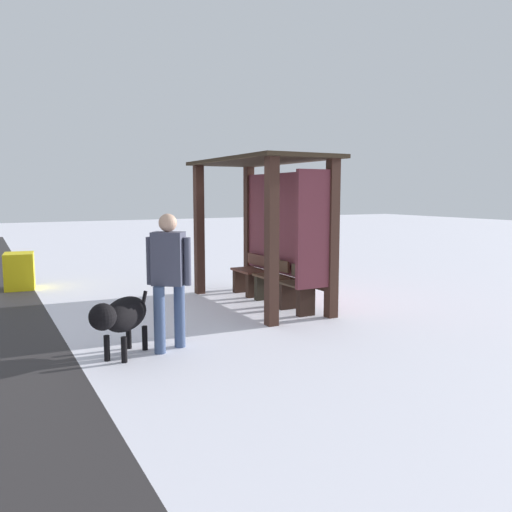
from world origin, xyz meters
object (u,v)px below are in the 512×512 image
(bus_shelter, at_px, (273,210))
(bench_right_inside, at_px, (297,293))
(person_walking, at_px, (169,272))
(bench_center_inside, at_px, (271,284))
(bench_left_inside, at_px, (249,278))
(grit_bin, at_px, (19,271))
(dog, at_px, (122,316))

(bus_shelter, distance_m, bench_right_inside, 1.54)
(bus_shelter, bearing_deg, person_walking, -54.89)
(bus_shelter, xyz_separation_m, bench_center_inside, (-0.12, 0.04, -1.34))
(bench_left_inside, height_order, bench_center_inside, same)
(bench_center_inside, xyz_separation_m, bench_right_inside, (0.86, 0.00, -0.01))
(bench_left_inside, height_order, grit_bin, bench_left_inside)
(bus_shelter, bearing_deg, bench_right_inside, 3.27)
(person_walking, height_order, grit_bin, person_walking)
(bus_shelter, bearing_deg, grit_bin, -133.88)
(bus_shelter, bearing_deg, bench_left_inside, 177.53)
(bus_shelter, distance_m, bench_left_inside, 1.67)
(bus_shelter, height_order, bench_left_inside, bus_shelter)
(bench_center_inside, bearing_deg, dog, -58.87)
(person_walking, bearing_deg, dog, -87.75)
(bench_right_inside, distance_m, person_walking, 2.82)
(bench_center_inside, distance_m, dog, 3.68)
(dog, height_order, grit_bin, same)
(bus_shelter, height_order, grit_bin, bus_shelter)
(bus_shelter, distance_m, grit_bin, 5.52)
(bench_right_inside, bearing_deg, bench_center_inside, -179.94)
(person_walking, distance_m, dog, 0.77)
(bench_right_inside, bearing_deg, bus_shelter, -176.73)
(bench_center_inside, height_order, bench_right_inside, bench_center_inside)
(dog, bearing_deg, person_walking, 92.25)
(bus_shelter, relative_size, dog, 3.43)
(bench_center_inside, xyz_separation_m, grit_bin, (-3.60, -3.91, 0.04))
(dog, bearing_deg, bus_shelter, 119.87)
(bench_center_inside, bearing_deg, bus_shelter, -19.62)
(bench_left_inside, distance_m, bench_center_inside, 0.86)
(grit_bin, bearing_deg, bench_center_inside, 47.34)
(grit_bin, bearing_deg, person_walking, 13.95)
(bench_left_inside, xyz_separation_m, dog, (2.76, -3.15, 0.19))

